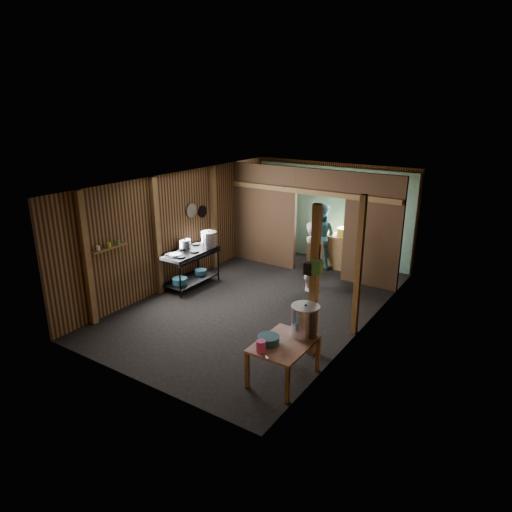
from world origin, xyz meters
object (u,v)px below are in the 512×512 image
Objects in this scene: yellow_tub at (345,232)px; cook at (313,257)px; stock_pot at (305,321)px; stove_pot_large at (209,239)px; pink_bucket at (261,346)px; gas_range at (190,268)px; prep_table at (284,361)px.

cook is (-0.02, -1.71, -0.17)m from yellow_tub.
cook reaches higher than stock_pot.
stove_pot_large is at bearing -132.32° from yellow_tub.
stock_pot is at bearing -31.11° from stove_pot_large.
pink_bucket is at bearing -79.26° from yellow_tub.
stock_pot is (3.85, -1.69, 0.43)m from gas_range.
pink_bucket is 4.00m from cook.
prep_table is at bearing -29.32° from gas_range.
gas_range is at bearing -107.77° from stove_pot_large.
stock_pot is 3.36m from cook.
prep_table is 5.35m from yellow_tub.
yellow_tub is at bearing 8.65° from cook.
gas_range reaches higher than prep_table.
cook reaches higher than gas_range.
gas_range is 8.52× the size of pink_bucket.
cook is (-1.07, 3.85, 0.08)m from pink_bucket.
stock_pot is (0.14, 0.39, 0.55)m from prep_table.
cook is (2.31, 0.84, -0.24)m from stove_pot_large.
stock_pot reaches higher than yellow_tub.
prep_table is 2.67× the size of yellow_tub.
yellow_tub is at bearing 105.90° from stock_pot.
stove_pot_large reaches higher than stock_pot.
pink_bucket is (3.38, -3.01, -0.32)m from stove_pot_large.
stock_pot is 3.03× the size of pink_bucket.
pink_bucket is 0.43× the size of yellow_tub.
stock_pot is at bearing -146.58° from cook.
cook is at bearing 109.65° from prep_table.
pink_bucket is 5.67m from yellow_tub.
gas_range is 4.00m from yellow_tub.
stove_pot_large is at bearing 119.17° from cook.
pink_bucket is (-0.16, -0.40, 0.40)m from prep_table.
stove_pot_large is 2.47m from cook.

